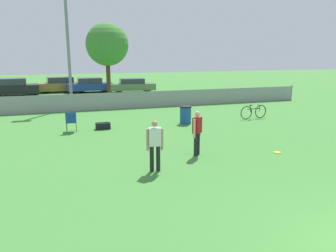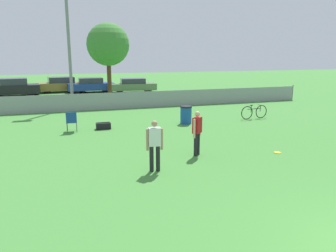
% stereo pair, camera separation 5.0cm
% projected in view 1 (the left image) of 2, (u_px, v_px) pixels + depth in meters
% --- Properties ---
extents(fence_backline, '(24.02, 0.07, 1.21)m').
position_uv_depth(fence_backline, '(145.00, 100.00, 22.25)').
color(fence_backline, gray).
rests_on(fence_backline, ground_plane).
extents(light_pole, '(0.90, 0.36, 7.94)m').
position_uv_depth(light_pole, '(68.00, 36.00, 21.26)').
color(light_pole, gray).
rests_on(light_pole, ground_plane).
extents(tree_near_pole, '(3.17, 3.17, 5.86)m').
position_uv_depth(tree_near_pole, '(107.00, 45.00, 24.36)').
color(tree_near_pole, '#4C331E').
rests_on(tree_near_pole, ground_plane).
extents(player_receiver_white, '(0.52, 0.27, 1.61)m').
position_uv_depth(player_receiver_white, '(155.00, 143.00, 10.00)').
color(player_receiver_white, black).
rests_on(player_receiver_white, ground_plane).
extents(player_defender_red, '(0.42, 0.41, 1.61)m').
position_uv_depth(player_defender_red, '(197.00, 130.00, 11.63)').
color(player_defender_red, black).
rests_on(player_defender_red, ground_plane).
extents(frisbee_disc, '(0.26, 0.26, 0.03)m').
position_uv_depth(frisbee_disc, '(277.00, 152.00, 12.10)').
color(frisbee_disc, yellow).
rests_on(frisbee_disc, ground_plane).
extents(folding_chair_sideline, '(0.50, 0.50, 0.95)m').
position_uv_depth(folding_chair_sideline, '(71.00, 121.00, 15.22)').
color(folding_chair_sideline, '#333338').
rests_on(folding_chair_sideline, ground_plane).
extents(bicycle_sideline, '(1.73, 0.44, 0.80)m').
position_uv_depth(bicycle_sideline, '(254.00, 112.00, 18.41)').
color(bicycle_sideline, black).
rests_on(bicycle_sideline, ground_plane).
extents(trash_bin, '(0.61, 0.61, 0.93)m').
position_uv_depth(trash_bin, '(186.00, 115.00, 17.11)').
color(trash_bin, '#194C99').
rests_on(trash_bin, ground_plane).
extents(gear_bag_sideline, '(0.69, 0.38, 0.33)m').
position_uv_depth(gear_bag_sideline, '(103.00, 126.00, 15.90)').
color(gear_bag_sideline, black).
rests_on(gear_bag_sideline, ground_plane).
extents(parked_car_dark, '(4.24, 2.23, 1.53)m').
position_uv_depth(parked_car_dark, '(13.00, 87.00, 28.47)').
color(parked_car_dark, black).
rests_on(parked_car_dark, ground_plane).
extents(parked_car_tan, '(4.65, 2.34, 1.43)m').
position_uv_depth(parked_car_tan, '(60.00, 85.00, 31.43)').
color(parked_car_tan, black).
rests_on(parked_car_tan, ground_plane).
extents(parked_car_blue, '(4.27, 1.83, 1.38)m').
position_uv_depth(parked_car_blue, '(90.00, 85.00, 31.18)').
color(parked_car_blue, black).
rests_on(parked_car_blue, ground_plane).
extents(parked_car_olive, '(4.46, 1.98, 1.32)m').
position_uv_depth(parked_car_olive, '(132.00, 85.00, 31.18)').
color(parked_car_olive, black).
rests_on(parked_car_olive, ground_plane).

